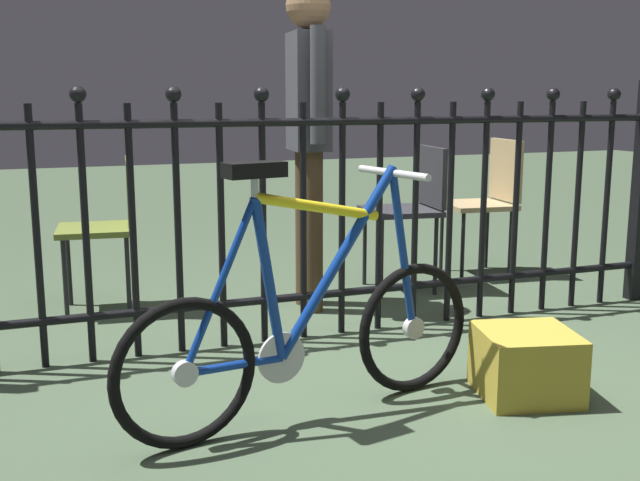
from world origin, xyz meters
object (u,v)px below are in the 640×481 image
object	(u,v)px
chair_tan	(489,194)
chair_charcoal	(413,202)
chair_olive	(110,218)
display_crate	(526,364)
person_visitor	(309,118)
bicycle	(309,328)

from	to	relation	value
chair_tan	chair_charcoal	size ratio (longest dim) A/B	1.02
chair_olive	display_crate	xyz separation A→B (m)	(1.33, -1.78, -0.37)
chair_tan	chair_olive	bearing A→B (deg)	-179.52
chair_tan	chair_olive	xyz separation A→B (m)	(-2.31, -0.02, -0.02)
chair_tan	chair_olive	world-z (taller)	chair_tan
chair_charcoal	person_visitor	world-z (taller)	person_visitor
display_crate	chair_charcoal	bearing A→B (deg)	77.70
chair_charcoal	display_crate	world-z (taller)	chair_charcoal
display_crate	person_visitor	bearing A→B (deg)	103.28
bicycle	chair_charcoal	world-z (taller)	bicycle
chair_tan	display_crate	size ratio (longest dim) A/B	2.46
bicycle	chair_olive	xyz separation A→B (m)	(-0.50, 1.67, 0.17)
bicycle	chair_olive	size ratio (longest dim) A/B	1.76
chair_olive	chair_charcoal	xyz separation A→B (m)	(1.69, -0.15, 0.03)
person_visitor	display_crate	world-z (taller)	person_visitor
bicycle	chair_tan	bearing A→B (deg)	42.89
chair_charcoal	display_crate	distance (m)	1.71
chair_charcoal	display_crate	xyz separation A→B (m)	(-0.35, -1.63, -0.39)
chair_olive	chair_tan	bearing A→B (deg)	0.48
bicycle	person_visitor	xyz separation A→B (m)	(0.49, 1.35, 0.68)
bicycle	chair_charcoal	bearing A→B (deg)	51.82
person_visitor	display_crate	size ratio (longest dim) A/B	4.86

